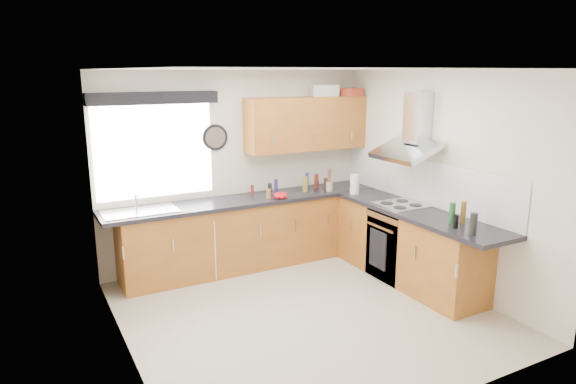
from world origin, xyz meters
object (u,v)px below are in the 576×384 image
oven (399,244)px  upper_cabinets (307,124)px  washing_machine (192,247)px  extractor_hood (411,133)px

oven → upper_cabinets: upper_cabinets is taller
upper_cabinets → washing_machine: bearing=-176.4°
upper_cabinets → washing_machine: (-1.68, -0.10, -1.42)m
extractor_hood → upper_cabinets: upper_cabinets is taller
upper_cabinets → oven: bearing=-67.5°
oven → extractor_hood: extractor_hood is taller
oven → washing_machine: (-2.23, 1.22, -0.05)m
oven → extractor_hood: (0.10, -0.00, 1.34)m
upper_cabinets → washing_machine: size_ratio=2.25×
upper_cabinets → washing_machine: upper_cabinets is taller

